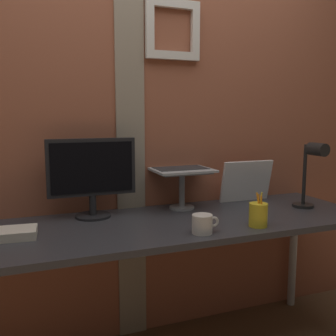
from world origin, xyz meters
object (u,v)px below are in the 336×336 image
whiteboard_panel (246,181)px  desk_lamp (312,168)px  pen_cup (258,215)px  coffee_mug (203,224)px  monitor (92,171)px  laptop (178,161)px

whiteboard_panel → desk_lamp: bearing=-52.3°
pen_cup → coffee_mug: size_ratio=1.28×
whiteboard_panel → desk_lamp: desk_lamp is taller
desk_lamp → pen_cup: desk_lamp is taller
monitor → whiteboard_panel: size_ratio=1.35×
coffee_mug → monitor: bearing=132.5°
monitor → pen_cup: (0.69, -0.44, -0.18)m
whiteboard_panel → pen_cup: (-0.23, -0.47, -0.07)m
coffee_mug → desk_lamp: bearing=13.4°
whiteboard_panel → coffee_mug: size_ratio=2.58×
whiteboard_panel → desk_lamp: (0.23, -0.29, 0.11)m
monitor → coffee_mug: size_ratio=3.48×
monitor → coffee_mug: bearing=-47.5°
pen_cup → whiteboard_panel: bearing=63.5°
monitor → coffee_mug: 0.63m
whiteboard_panel → laptop: bearing=175.0°
desk_lamp → coffee_mug: bearing=-166.6°
laptop → pen_cup: (0.20, -0.51, -0.21)m
desk_lamp → pen_cup: 0.52m
laptop → desk_lamp: bearing=-26.6°
laptop → coffee_mug: laptop is taller
laptop → whiteboard_panel: 0.46m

